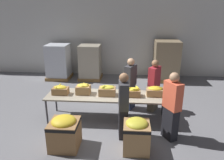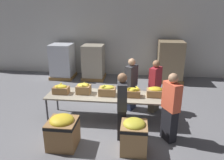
# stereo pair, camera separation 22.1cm
# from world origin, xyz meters

# --- Properties ---
(ground_plane) EXTENTS (30.00, 30.00, 0.00)m
(ground_plane) POSITION_xyz_m (0.00, 0.00, 0.00)
(ground_plane) COLOR slate
(wall_back) EXTENTS (16.00, 0.08, 4.00)m
(wall_back) POSITION_xyz_m (0.00, 4.33, 2.00)
(wall_back) COLOR silver
(wall_back) RESTS_ON ground_plane
(sorting_table) EXTENTS (3.30, 0.90, 0.74)m
(sorting_table) POSITION_xyz_m (0.00, 0.00, 0.70)
(sorting_table) COLOR #9E937F
(sorting_table) RESTS_ON ground_plane
(banana_box_0) EXTENTS (0.43, 0.30, 0.27)m
(banana_box_0) POSITION_xyz_m (-1.29, -0.03, 0.87)
(banana_box_0) COLOR olive
(banana_box_0) RESTS_ON sorting_table
(banana_box_1) EXTENTS (0.38, 0.33, 0.31)m
(banana_box_1) POSITION_xyz_m (-0.66, 0.04, 0.89)
(banana_box_1) COLOR #A37A4C
(banana_box_1) RESTS_ON sorting_table
(banana_box_2) EXTENTS (0.45, 0.32, 0.30)m
(banana_box_2) POSITION_xyz_m (0.01, 0.00, 0.88)
(banana_box_2) COLOR #A37A4C
(banana_box_2) RESTS_ON sorting_table
(banana_box_3) EXTENTS (0.39, 0.31, 0.26)m
(banana_box_3) POSITION_xyz_m (0.71, -0.02, 0.86)
(banana_box_3) COLOR olive
(banana_box_3) RESTS_ON sorting_table
(banana_box_4) EXTENTS (0.46, 0.32, 0.27)m
(banana_box_4) POSITION_xyz_m (1.31, 0.07, 0.87)
(banana_box_4) COLOR #A37A4C
(banana_box_4) RESTS_ON sorting_table
(volunteer_0) EXTENTS (0.39, 0.48, 1.61)m
(volunteer_0) POSITION_xyz_m (0.64, 0.74, 0.80)
(volunteer_0) COLOR #2D3856
(volunteer_0) RESTS_ON ground_plane
(volunteer_1) EXTENTS (0.41, 0.50, 1.66)m
(volunteer_1) POSITION_xyz_m (1.59, -0.81, 0.83)
(volunteer_1) COLOR black
(volunteer_1) RESTS_ON ground_plane
(volunteer_2) EXTENTS (0.41, 0.47, 1.59)m
(volunteer_2) POSITION_xyz_m (1.34, 0.69, 0.79)
(volunteer_2) COLOR #6B604C
(volunteer_2) RESTS_ON ground_plane
(volunteer_3) EXTENTS (0.26, 0.46, 1.63)m
(volunteer_3) POSITION_xyz_m (0.47, -0.83, 0.81)
(volunteer_3) COLOR black
(volunteer_3) RESTS_ON ground_plane
(donation_bin_0) EXTENTS (0.64, 0.64, 0.77)m
(donation_bin_0) POSITION_xyz_m (-0.82, -1.36, 0.40)
(donation_bin_0) COLOR olive
(donation_bin_0) RESTS_ON ground_plane
(donation_bin_1) EXTENTS (0.57, 0.57, 0.77)m
(donation_bin_1) POSITION_xyz_m (0.78, -1.36, 0.41)
(donation_bin_1) COLOR #A37A4C
(donation_bin_1) RESTS_ON ground_plane
(pallet_stack_0) EXTENTS (0.99, 0.99, 1.50)m
(pallet_stack_0) POSITION_xyz_m (-2.47, 3.53, 0.74)
(pallet_stack_0) COLOR olive
(pallet_stack_0) RESTS_ON ground_plane
(pallet_stack_1) EXTENTS (0.95, 0.95, 1.49)m
(pallet_stack_1) POSITION_xyz_m (-1.08, 3.56, 0.73)
(pallet_stack_1) COLOR olive
(pallet_stack_1) RESTS_ON ground_plane
(pallet_stack_2) EXTENTS (1.10, 1.10, 1.70)m
(pallet_stack_2) POSITION_xyz_m (2.17, 3.69, 0.84)
(pallet_stack_2) COLOR olive
(pallet_stack_2) RESTS_ON ground_plane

